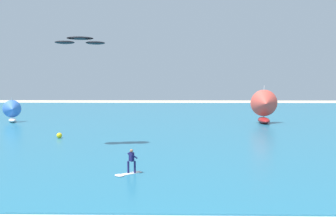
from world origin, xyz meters
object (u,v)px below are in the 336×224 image
(kite, at_px, (80,41))
(marker_buoy, at_px, (59,135))
(kitesurfer, at_px, (129,165))
(sailboat_heeled_over, at_px, (265,106))
(sailboat_trailing, at_px, (12,111))

(kite, height_order, marker_buoy, kite)
(kitesurfer, height_order, sailboat_heeled_over, sailboat_heeled_over)
(kite, bearing_deg, kitesurfer, -60.30)
(sailboat_trailing, height_order, marker_buoy, sailboat_trailing)
(sailboat_trailing, relative_size, sailboat_heeled_over, 0.68)
(kite, bearing_deg, marker_buoy, 124.72)
(sailboat_trailing, height_order, sailboat_heeled_over, sailboat_heeled_over)
(sailboat_trailing, bearing_deg, kitesurfer, -55.26)
(kitesurfer, distance_m, kite, 14.71)
(kite, bearing_deg, sailboat_trailing, 126.91)
(sailboat_trailing, bearing_deg, sailboat_heeled_over, -1.47)
(kitesurfer, relative_size, sailboat_trailing, 0.50)
(kitesurfer, relative_size, sailboat_heeled_over, 0.33)
(kitesurfer, relative_size, marker_buoy, 3.11)
(kitesurfer, xyz_separation_m, marker_buoy, (-9.57, 15.56, -0.30))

